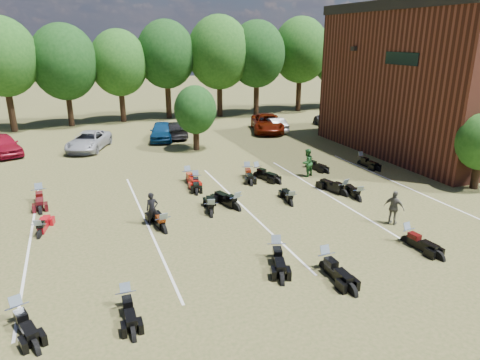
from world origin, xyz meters
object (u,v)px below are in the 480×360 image
car_4 (162,131)px  person_grey (394,208)px  motorcycle_7 (40,236)px  motorcycle_14 (41,201)px  person_black (152,209)px  motorcycle_0 (20,323)px  person_green (307,163)px  motorcycle_3 (325,269)px  car_0 (3,145)px

car_4 → person_grey: 22.00m
motorcycle_7 → motorcycle_14: size_ratio=0.86×
person_grey → motorcycle_14: (-15.52, 9.23, -0.82)m
person_black → motorcycle_14: bearing=133.0°
person_black → motorcycle_0: size_ratio=0.70×
motorcycle_7 → motorcycle_14: 4.66m
car_4 → person_green: (6.44, -13.19, 0.12)m
person_black → motorcycle_14: 7.31m
motorcycle_0 → motorcycle_3: bearing=-23.1°
person_green → motorcycle_3: person_green is taller
car_0 → person_black: (7.97, -16.45, 0.01)m
car_0 → motorcycle_14: (2.92, -11.23, -0.77)m
motorcycle_3 → motorcycle_14: size_ratio=0.97×
person_green → motorcycle_0: person_green is taller
person_black → person_green: bearing=19.1°
car_0 → motorcycle_3: (13.26, -22.87, -0.77)m
person_grey → motorcycle_14: bearing=31.0°
person_black → person_grey: 11.20m
motorcycle_14 → motorcycle_7: bearing=-90.6°
person_black → person_grey: person_grey is taller
person_green → motorcycle_3: 11.43m
person_green → person_grey: size_ratio=1.08×
person_grey → motorcycle_7: size_ratio=0.79×
motorcycle_7 → person_green: bearing=-156.3°
car_0 → person_green: 22.25m
car_4 → person_black: person_black is taller
person_grey → motorcycle_14: 18.07m
motorcycle_0 → person_green: bearing=12.2°
car_0 → motorcycle_0: (2.81, -22.20, -0.77)m
car_0 → person_green: bearing=-55.3°
motorcycle_0 → motorcycle_3: 10.47m
car_4 → motorcycle_3: 23.47m
person_black → motorcycle_14: (-5.05, 5.23, -0.78)m
person_green → motorcycle_0: bearing=7.4°
person_green → person_black: bearing=-4.1°
car_0 → person_green: person_green is taller
motorcycle_0 → motorcycle_3: size_ratio=0.95×
motorcycle_14 → car_0: bearing=101.7°
motorcycle_3 → motorcycle_7: motorcycle_3 is taller
person_grey → motorcycle_7: person_grey is taller
motorcycle_0 → motorcycle_14: 10.97m
person_green → person_grey: 7.80m
person_green → motorcycle_14: person_green is taller
person_grey → motorcycle_3: person_grey is taller
motorcycle_3 → motorcycle_14: bearing=132.2°
car_0 → motorcycle_7: size_ratio=2.19×
person_black → motorcycle_7: bearing=172.2°
car_4 → person_black: (-3.90, -16.99, 0.02)m
motorcycle_3 → motorcycle_7: (-10.16, 6.99, 0.00)m
motorcycle_14 → motorcycle_3: bearing=-51.3°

